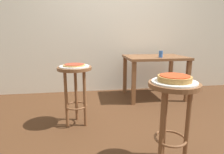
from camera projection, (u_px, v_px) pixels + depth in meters
ground_plane at (136, 127)px, 2.24m from camera, size 6.00×6.00×0.00m
back_wall at (114, 12)px, 3.50m from camera, size 6.00×0.10×3.00m
stool_foreground at (173, 105)px, 1.49m from camera, size 0.40×0.40×0.71m
serving_plate_foreground at (174, 82)px, 1.45m from camera, size 0.35×0.35×0.01m
pizza_foreground at (175, 78)px, 1.45m from camera, size 0.26×0.26×0.05m
stool_middle at (75, 82)px, 2.22m from camera, size 0.40×0.40×0.71m
serving_plate_middle at (74, 66)px, 2.17m from camera, size 0.35×0.35×0.01m
pizza_middle at (74, 65)px, 2.17m from camera, size 0.25×0.25×0.02m
dining_table at (155, 63)px, 3.22m from camera, size 1.00×0.72×0.72m
cup_near_edge at (161, 54)px, 3.03m from camera, size 0.06×0.06×0.10m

